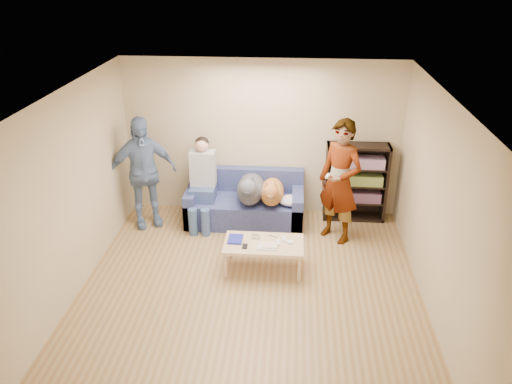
# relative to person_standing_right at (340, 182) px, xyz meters

# --- Properties ---
(ground) EXTENTS (5.00, 5.00, 0.00)m
(ground) POSITION_rel_person_standing_right_xyz_m (-1.22, -1.63, -0.96)
(ground) COLOR olive
(ground) RESTS_ON ground
(ceiling) EXTENTS (5.00, 5.00, 0.00)m
(ceiling) POSITION_rel_person_standing_right_xyz_m (-1.22, -1.63, 1.64)
(ceiling) COLOR white
(ceiling) RESTS_ON ground
(wall_back) EXTENTS (4.50, 0.00, 4.50)m
(wall_back) POSITION_rel_person_standing_right_xyz_m (-1.22, 0.87, 0.34)
(wall_back) COLOR tan
(wall_back) RESTS_ON ground
(wall_front) EXTENTS (4.50, 0.00, 4.50)m
(wall_front) POSITION_rel_person_standing_right_xyz_m (-1.22, -4.13, 0.34)
(wall_front) COLOR tan
(wall_front) RESTS_ON ground
(wall_left) EXTENTS (0.00, 5.00, 5.00)m
(wall_left) POSITION_rel_person_standing_right_xyz_m (-3.47, -1.63, 0.34)
(wall_left) COLOR tan
(wall_left) RESTS_ON ground
(wall_right) EXTENTS (0.00, 5.00, 5.00)m
(wall_right) POSITION_rel_person_standing_right_xyz_m (1.03, -1.63, 0.34)
(wall_right) COLOR tan
(wall_right) RESTS_ON ground
(blanket) EXTENTS (0.39, 0.33, 0.14)m
(blanket) POSITION_rel_person_standing_right_xyz_m (-0.72, 0.25, -0.46)
(blanket) COLOR silver
(blanket) RESTS_ON sofa
(person_standing_right) EXTENTS (0.83, 0.80, 1.92)m
(person_standing_right) POSITION_rel_person_standing_right_xyz_m (0.00, 0.00, 0.00)
(person_standing_right) COLOR gray
(person_standing_right) RESTS_ON ground
(person_standing_left) EXTENTS (1.16, 0.87, 1.83)m
(person_standing_left) POSITION_rel_person_standing_right_xyz_m (-3.07, 0.21, -0.04)
(person_standing_left) COLOR #6B8AAC
(person_standing_left) RESTS_ON ground
(held_controller) EXTENTS (0.08, 0.14, 0.03)m
(held_controller) POSITION_rel_person_standing_right_xyz_m (-0.20, -0.20, 0.18)
(held_controller) COLOR silver
(held_controller) RESTS_ON person_standing_right
(notebook_blue) EXTENTS (0.20, 0.26, 0.03)m
(notebook_blue) POSITION_rel_person_standing_right_xyz_m (-1.47, -0.89, -0.53)
(notebook_blue) COLOR navy
(notebook_blue) RESTS_ON coffee_table
(papers) EXTENTS (0.26, 0.20, 0.02)m
(papers) POSITION_rel_person_standing_right_xyz_m (-1.02, -1.04, -0.53)
(papers) COLOR beige
(papers) RESTS_ON coffee_table
(magazine) EXTENTS (0.22, 0.17, 0.01)m
(magazine) POSITION_rel_person_standing_right_xyz_m (-0.99, -1.02, -0.52)
(magazine) COLOR beige
(magazine) RESTS_ON coffee_table
(camera_silver) EXTENTS (0.11, 0.06, 0.05)m
(camera_silver) POSITION_rel_person_standing_right_xyz_m (-1.19, -0.82, -0.51)
(camera_silver) COLOR #B2B2B7
(camera_silver) RESTS_ON coffee_table
(controller_a) EXTENTS (0.04, 0.13, 0.03)m
(controller_a) POSITION_rel_person_standing_right_xyz_m (-0.79, -0.84, -0.52)
(controller_a) COLOR white
(controller_a) RESTS_ON coffee_table
(controller_b) EXTENTS (0.09, 0.06, 0.03)m
(controller_b) POSITION_rel_person_standing_right_xyz_m (-0.71, -0.92, -0.52)
(controller_b) COLOR white
(controller_b) RESTS_ON coffee_table
(headphone_cup_a) EXTENTS (0.07, 0.07, 0.02)m
(headphone_cup_a) POSITION_rel_person_standing_right_xyz_m (-0.87, -0.96, -0.53)
(headphone_cup_a) COLOR white
(headphone_cup_a) RESTS_ON coffee_table
(headphone_cup_b) EXTENTS (0.07, 0.07, 0.02)m
(headphone_cup_b) POSITION_rel_person_standing_right_xyz_m (-0.87, -0.88, -0.53)
(headphone_cup_b) COLOR silver
(headphone_cup_b) RESTS_ON coffee_table
(pen_orange) EXTENTS (0.13, 0.06, 0.01)m
(pen_orange) POSITION_rel_person_standing_right_xyz_m (-1.09, -1.10, -0.54)
(pen_orange) COLOR #CD511C
(pen_orange) RESTS_ON coffee_table
(pen_black) EXTENTS (0.13, 0.08, 0.01)m
(pen_black) POSITION_rel_person_standing_right_xyz_m (-0.95, -0.76, -0.54)
(pen_black) COLOR black
(pen_black) RESTS_ON coffee_table
(wallet) EXTENTS (0.07, 0.12, 0.02)m
(wallet) POSITION_rel_person_standing_right_xyz_m (-1.32, -1.06, -0.53)
(wallet) COLOR black
(wallet) RESTS_ON coffee_table
(sofa) EXTENTS (1.90, 0.85, 0.82)m
(sofa) POSITION_rel_person_standing_right_xyz_m (-1.47, 0.47, -0.68)
(sofa) COLOR #515B93
(sofa) RESTS_ON ground
(person_seated) EXTENTS (0.40, 0.73, 1.47)m
(person_seated) POSITION_rel_person_standing_right_xyz_m (-2.14, 0.34, -0.19)
(person_seated) COLOR #3B4582
(person_seated) RESTS_ON sofa
(dog_gray) EXTENTS (0.45, 1.27, 0.65)m
(dog_gray) POSITION_rel_person_standing_right_xyz_m (-1.37, 0.29, -0.30)
(dog_gray) COLOR #4A4C54
(dog_gray) RESTS_ON sofa
(dog_tan) EXTENTS (0.38, 1.15, 0.55)m
(dog_tan) POSITION_rel_person_standing_right_xyz_m (-1.03, 0.27, -0.34)
(dog_tan) COLOR #B47537
(dog_tan) RESTS_ON sofa
(coffee_table) EXTENTS (1.10, 0.60, 0.42)m
(coffee_table) POSITION_rel_person_standing_right_xyz_m (-1.07, -0.94, -0.59)
(coffee_table) COLOR #D4B882
(coffee_table) RESTS_ON ground
(bookshelf) EXTENTS (1.00, 0.34, 1.30)m
(bookshelf) POSITION_rel_person_standing_right_xyz_m (0.33, 0.70, -0.28)
(bookshelf) COLOR black
(bookshelf) RESTS_ON ground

